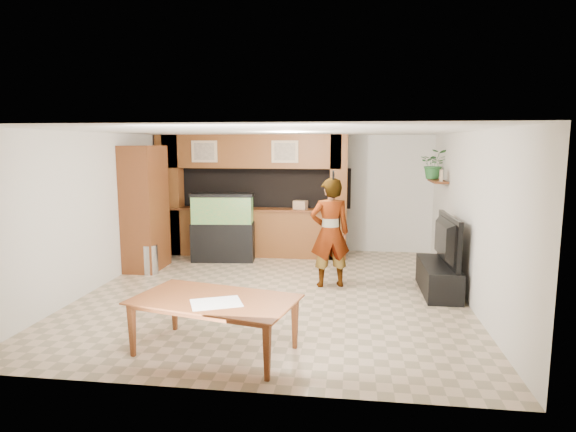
# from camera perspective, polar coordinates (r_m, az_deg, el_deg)

# --- Properties ---
(floor) EXTENTS (6.50, 6.50, 0.00)m
(floor) POSITION_cam_1_polar(r_m,az_deg,el_deg) (8.02, -1.53, -8.92)
(floor) COLOR tan
(floor) RESTS_ON ground
(ceiling) EXTENTS (6.50, 6.50, 0.00)m
(ceiling) POSITION_cam_1_polar(r_m,az_deg,el_deg) (7.66, -1.61, 9.99)
(ceiling) COLOR white
(ceiling) RESTS_ON wall_back
(wall_back) EXTENTS (6.00, 0.00, 6.00)m
(wall_back) POSITION_cam_1_polar(r_m,az_deg,el_deg) (10.93, 1.13, 2.73)
(wall_back) COLOR beige
(wall_back) RESTS_ON floor
(wall_left) EXTENTS (0.00, 6.50, 6.50)m
(wall_left) POSITION_cam_1_polar(r_m,az_deg,el_deg) (8.72, -21.42, 0.66)
(wall_left) COLOR beige
(wall_left) RESTS_ON floor
(wall_right) EXTENTS (0.00, 6.50, 6.50)m
(wall_right) POSITION_cam_1_polar(r_m,az_deg,el_deg) (7.84, 20.62, -0.12)
(wall_right) COLOR beige
(wall_right) RESTS_ON floor
(partition) EXTENTS (4.20, 0.99, 2.60)m
(partition) POSITION_cam_1_polar(r_m,az_deg,el_deg) (10.48, -4.41, 2.52)
(partition) COLOR brown
(partition) RESTS_ON floor
(wall_clock) EXTENTS (0.05, 0.25, 0.25)m
(wall_clock) POSITION_cam_1_polar(r_m,az_deg,el_deg) (9.54, -18.53, 5.06)
(wall_clock) COLOR black
(wall_clock) RESTS_ON wall_left
(wall_shelf) EXTENTS (0.25, 0.90, 0.04)m
(wall_shelf) POSITION_cam_1_polar(r_m,az_deg,el_deg) (9.67, 17.31, 3.97)
(wall_shelf) COLOR brown
(wall_shelf) RESTS_ON wall_right
(pantry_cabinet) EXTENTS (0.59, 0.97, 2.38)m
(pantry_cabinet) POSITION_cam_1_polar(r_m,az_deg,el_deg) (9.60, -16.58, 0.90)
(pantry_cabinet) COLOR brown
(pantry_cabinet) RESTS_ON floor
(trash_can) EXTENTS (0.30, 0.30, 0.55)m
(trash_can) POSITION_cam_1_polar(r_m,az_deg,el_deg) (9.37, -16.06, -4.95)
(trash_can) COLOR #B2B2B7
(trash_can) RESTS_ON floor
(aquarium) EXTENTS (1.27, 0.48, 1.41)m
(aquarium) POSITION_cam_1_polar(r_m,az_deg,el_deg) (10.01, -7.73, -1.42)
(aquarium) COLOR black
(aquarium) RESTS_ON floor
(tv_stand) EXTENTS (0.53, 1.45, 0.48)m
(tv_stand) POSITION_cam_1_polar(r_m,az_deg,el_deg) (8.28, 17.38, -7.01)
(tv_stand) COLOR black
(tv_stand) RESTS_ON floor
(television) EXTENTS (0.23, 1.38, 0.79)m
(television) POSITION_cam_1_polar(r_m,az_deg,el_deg) (8.14, 17.58, -2.68)
(television) COLOR black
(television) RESTS_ON tv_stand
(photo_frame) EXTENTS (0.03, 0.16, 0.22)m
(photo_frame) POSITION_cam_1_polar(r_m,az_deg,el_deg) (9.32, 17.69, 4.59)
(photo_frame) COLOR tan
(photo_frame) RESTS_ON wall_shelf
(potted_plant) EXTENTS (0.59, 0.53, 0.58)m
(potted_plant) POSITION_cam_1_polar(r_m,az_deg,el_deg) (9.93, 16.94, 5.89)
(potted_plant) COLOR #26602C
(potted_plant) RESTS_ON wall_shelf
(person) EXTENTS (0.77, 0.60, 1.86)m
(person) POSITION_cam_1_polar(r_m,az_deg,el_deg) (8.13, 5.00, -1.97)
(person) COLOR #9E8556
(person) RESTS_ON floor
(microphone) EXTENTS (0.04, 0.10, 0.16)m
(microphone) POSITION_cam_1_polar(r_m,az_deg,el_deg) (7.85, 5.40, 4.81)
(microphone) COLOR black
(microphone) RESTS_ON person
(dining_table) EXTENTS (2.03, 1.42, 0.65)m
(dining_table) POSITION_cam_1_polar(r_m,az_deg,el_deg) (5.74, -8.82, -12.82)
(dining_table) COLOR brown
(dining_table) RESTS_ON floor
(newspaper_a) EXTENTS (0.66, 0.59, 0.01)m
(newspaper_a) POSITION_cam_1_polar(r_m,az_deg,el_deg) (5.49, -8.51, -10.16)
(newspaper_a) COLOR silver
(newspaper_a) RESTS_ON dining_table
(counter_box) EXTENTS (0.31, 0.25, 0.18)m
(counter_box) POSITION_cam_1_polar(r_m,az_deg,el_deg) (10.14, 1.48, 1.32)
(counter_box) COLOR #A37958
(counter_box) RESTS_ON partition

